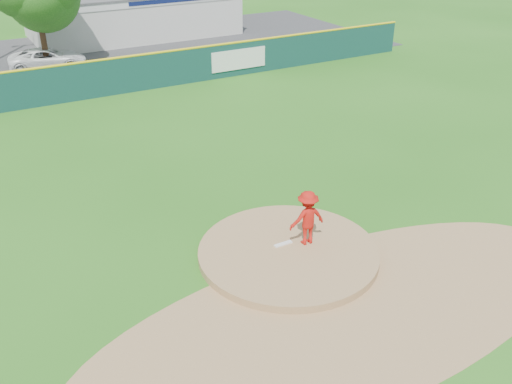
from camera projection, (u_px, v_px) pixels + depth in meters
ground at (288, 256)px, 17.44m from camera, size 120.00×120.00×0.00m
pitchers_mound at (288, 256)px, 17.44m from camera, size 5.50×5.50×0.50m
pitching_rubber at (283, 244)px, 17.54m from camera, size 0.60×0.15×0.04m
infield_dirt_arc at (349, 311)px, 15.12m from camera, size 15.40×15.40×0.01m
parking_lot at (73, 58)px, 38.24m from camera, size 44.00×16.00×0.02m
pitcher at (307, 218)px, 17.25m from camera, size 1.19×0.75×1.76m
van at (47, 59)px, 35.66m from camera, size 4.92×2.88×1.29m
pool_building_grp at (132, 13)px, 43.93m from camera, size 15.20×8.20×3.31m
fence_banners at (65, 84)px, 29.72m from camera, size 24.11×0.04×1.20m
outfield_fence at (111, 76)px, 30.80m from camera, size 40.00×0.14×2.07m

